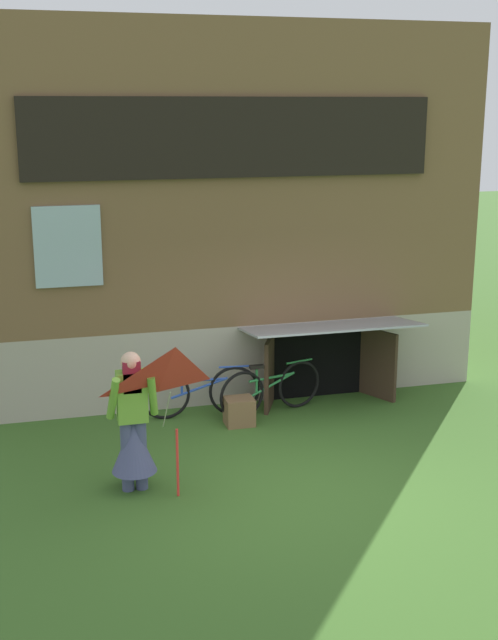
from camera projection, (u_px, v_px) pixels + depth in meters
name	position (u px, v px, depth m)	size (l,w,h in m)	color
ground_plane	(297.00, 489.00, 9.70)	(60.00, 60.00, 0.00)	#386023
log_house	(195.00, 200.00, 14.33)	(7.72, 6.47, 5.47)	#ADA393
person	(133.00, 433.00, 9.53)	(0.61, 0.53, 1.66)	#474C75
kite	(176.00, 387.00, 8.97)	(1.09, 1.00, 1.75)	red
bicycle_green	(271.00, 389.00, 12.00)	(1.63, 0.49, 0.76)	black
bicycle_blue	(199.00, 392.00, 11.85)	(1.72, 0.23, 0.79)	black
wooden_crate	(239.00, 411.00, 11.62)	(0.39, 0.34, 0.39)	brown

